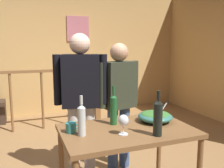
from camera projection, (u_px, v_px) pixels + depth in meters
The scene contains 12 objects.
back_wall at pixel (49, 53), 5.37m from camera, with size 6.33×0.10×2.74m, color tan.
framed_picture at pixel (78, 29), 5.46m from camera, with size 0.50×0.03×0.55m, color #C16D77.
stair_railing at pixel (26, 92), 4.34m from camera, with size 3.79×0.10×1.15m.
serving_table at pixel (127, 138), 2.19m from camera, with size 1.17×0.74×0.80m.
salad_bowl at pixel (155, 116), 2.37m from camera, with size 0.34×0.34×0.18m.
wine_glass at pixel (123, 121), 2.02m from camera, with size 0.09×0.09×0.17m.
wine_bottle_green at pixel (114, 109), 2.28m from camera, with size 0.07×0.07×0.37m.
wine_bottle_dark at pixel (158, 117), 1.99m from camera, with size 0.07×0.07×0.38m.
wine_bottle_clear at pixel (82, 119), 1.99m from camera, with size 0.07×0.07×0.34m.
mug_teal at pixel (71, 128), 2.08m from camera, with size 0.13×0.09×0.09m.
person_standing_left at pixel (81, 93), 2.78m from camera, with size 0.59×0.31×1.67m.
person_standing_right at pixel (119, 97), 2.95m from camera, with size 0.56×0.31×1.56m.
Camera 1 is at (-0.62, -2.81, 1.54)m, focal length 39.13 mm.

